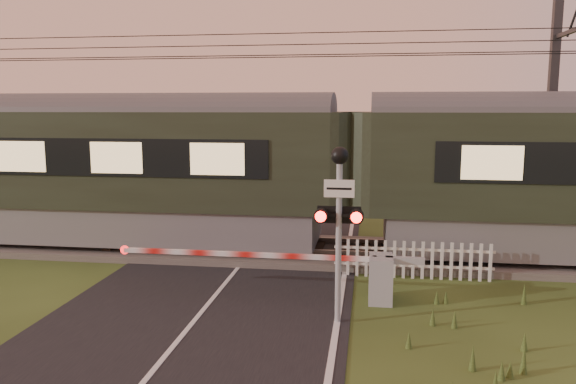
% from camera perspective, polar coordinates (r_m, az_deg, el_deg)
% --- Properties ---
extents(ground, '(160.00, 160.00, 0.00)m').
position_cam_1_polar(ground, '(10.34, -11.46, -15.08)').
color(ground, '#2B3B16').
rests_on(ground, ground).
extents(road, '(6.00, 140.00, 0.03)m').
position_cam_1_polar(road, '(10.13, -11.82, -15.54)').
color(road, black).
rests_on(road, ground).
extents(track_bed, '(140.00, 3.40, 0.39)m').
position_cam_1_polar(track_bed, '(16.25, -3.73, -5.89)').
color(track_bed, '#47423D').
rests_on(track_bed, ground).
extents(overhead_wires, '(120.00, 0.62, 0.62)m').
position_cam_1_polar(overhead_wires, '(15.82, -3.93, 14.38)').
color(overhead_wires, black).
rests_on(overhead_wires, ground).
extents(train, '(45.05, 3.11, 4.20)m').
position_cam_1_polar(train, '(15.49, 6.48, 2.08)').
color(train, slate).
rests_on(train, ground).
extents(boom_gate, '(6.75, 0.77, 1.02)m').
position_cam_1_polar(boom_gate, '(12.25, 7.71, -8.37)').
color(boom_gate, gray).
rests_on(boom_gate, ground).
extents(crossing_signal, '(0.87, 0.36, 3.40)m').
position_cam_1_polar(crossing_signal, '(10.54, 5.21, -1.17)').
color(crossing_signal, gray).
rests_on(crossing_signal, ground).
extents(picket_fence, '(3.83, 0.08, 0.92)m').
position_cam_1_polar(picket_fence, '(14.03, 12.60, -6.73)').
color(picket_fence, silver).
rests_on(picket_fence, ground).
extents(catenary_mast, '(0.24, 2.47, 7.68)m').
position_cam_1_polar(catenary_mast, '(18.40, 25.21, 7.33)').
color(catenary_mast, '#2D2D30').
rests_on(catenary_mast, ground).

